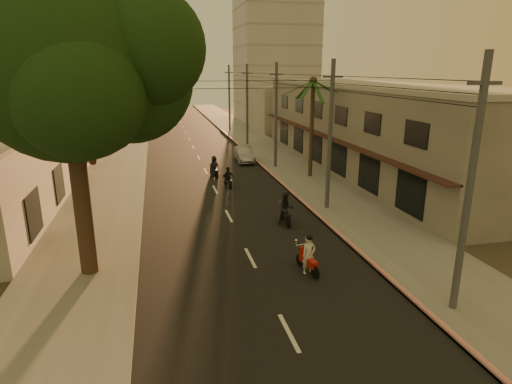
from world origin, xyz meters
TOP-DOWN VIEW (x-y plane):
  - ground at (0.00, 0.00)m, footprint 160.00×160.00m
  - road at (0.00, 20.00)m, footprint 10.00×140.00m
  - sidewalk_right at (7.50, 20.00)m, footprint 5.00×140.00m
  - sidewalk_left at (-7.50, 20.00)m, footprint 5.00×140.00m
  - curb_stripe at (5.10, 15.00)m, footprint 0.20×60.00m
  - shophouse_row at (13.95, 18.00)m, footprint 8.80×34.20m
  - distant_tower at (16.00, 56.00)m, footprint 12.10×12.10m
  - broadleaf_tree at (-6.61, 2.14)m, footprint 9.60×8.70m
  - palm_tree at (8.00, 16.00)m, footprint 5.00×5.00m
  - utility_poles at (6.20, 20.00)m, footprint 1.20×48.26m
  - filler_right at (14.00, 45.00)m, footprint 8.00×14.00m
  - filler_left_near at (-14.00, 34.00)m, footprint 8.00×14.00m
  - filler_left_far at (-14.00, 52.00)m, footprint 8.00×14.00m
  - scooter_red at (2.09, -0.01)m, footprint 0.84×1.82m
  - scooter_mid_a at (2.90, 5.93)m, footprint 0.96×1.96m
  - scooter_mid_b at (1.02, 14.36)m, footprint 0.99×1.61m
  - scooter_far_a at (0.45, 17.70)m, footprint 1.05×1.79m
  - parked_car at (4.01, 23.10)m, footprint 1.75×4.29m

SIDE VIEW (x-z plane):
  - ground at x=0.00m, z-range 0.00..0.00m
  - road at x=0.00m, z-range 0.00..0.02m
  - sidewalk_right at x=7.50m, z-range 0.00..0.12m
  - sidewalk_left at x=-7.50m, z-range 0.00..0.12m
  - curb_stripe at x=5.10m, z-range 0.00..0.20m
  - parked_car at x=4.01m, z-range 0.00..1.38m
  - scooter_mid_b at x=1.02m, z-range -0.07..1.51m
  - scooter_red at x=2.09m, z-range -0.10..1.70m
  - scooter_far_a at x=0.45m, z-range -0.08..1.70m
  - scooter_mid_a at x=2.90m, z-range -0.10..1.83m
  - filler_left_near at x=-14.00m, z-range 0.00..4.40m
  - filler_right at x=14.00m, z-range 0.00..6.00m
  - filler_left_far at x=-14.00m, z-range 0.00..7.00m
  - shophouse_row at x=13.95m, z-range 0.00..7.30m
  - utility_poles at x=6.20m, z-range 2.04..11.04m
  - palm_tree at x=8.00m, z-range 3.05..11.25m
  - broadleaf_tree at x=-6.61m, z-range 2.43..14.53m
  - distant_tower at x=16.00m, z-range 0.00..28.00m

